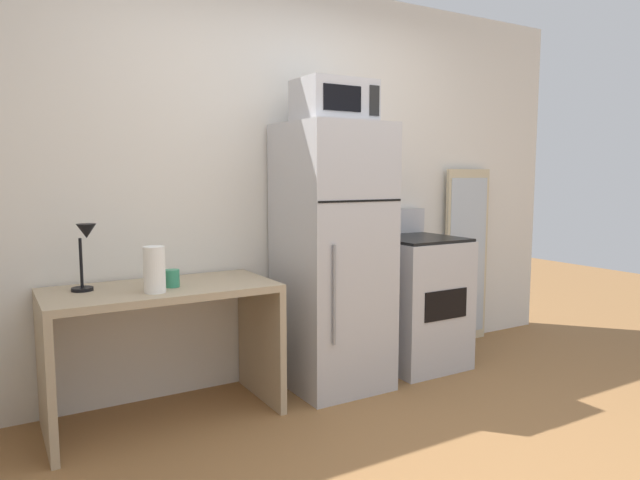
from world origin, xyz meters
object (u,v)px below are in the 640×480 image
leaning_mirror (466,256)px  microwave (334,102)px  desk (162,326)px  desk_lamp (85,245)px  refrigerator (332,257)px  oven_range (416,300)px  coffee_mug (172,278)px  paper_towel_roll (154,270)px

leaning_mirror → microwave: bearing=-168.4°
desk → desk_lamp: desk_lamp is taller
refrigerator → leaning_mirror: (1.46, 0.28, -0.14)m
desk_lamp → oven_range: size_ratio=0.32×
coffee_mug → oven_range: 1.79m
desk_lamp → leaning_mirror: (2.91, 0.18, -0.29)m
desk_lamp → microwave: size_ratio=0.77×
coffee_mug → desk_lamp: bearing=163.4°
coffee_mug → refrigerator: size_ratio=0.06×
leaning_mirror → refrigerator: bearing=-169.2°
desk → desk_lamp: size_ratio=3.46×
coffee_mug → refrigerator: refrigerator is taller
coffee_mug → leaning_mirror: leaning_mirror is taller
desk_lamp → refrigerator: refrigerator is taller
oven_range → microwave: bearing=-176.6°
paper_towel_roll → microwave: (1.16, 0.11, 0.93)m
desk_lamp → microwave: 1.67m
oven_range → leaning_mirror: size_ratio=0.79×
paper_towel_roll → microwave: bearing=5.3°
oven_range → leaning_mirror: leaning_mirror is taller
microwave → oven_range: bearing=3.4°
desk → oven_range: oven_range is taller
microwave → leaning_mirror: (1.46, 0.30, -1.10)m
desk → coffee_mug: coffee_mug is taller
desk → refrigerator: bearing=-0.8°
microwave → oven_range: size_ratio=0.42×
leaning_mirror → desk: bearing=-174.1°
desk → refrigerator: 1.13m
desk_lamp → refrigerator: 1.46m
desk → leaning_mirror: bearing=5.9°
refrigerator → microwave: microwave is taller
desk → oven_range: size_ratio=1.11×
desk → refrigerator: refrigerator is taller
desk → microwave: size_ratio=2.65×
paper_towel_roll → leaning_mirror: 2.65m
paper_towel_roll → refrigerator: (1.16, 0.13, -0.03)m
desk_lamp → leaning_mirror: leaning_mirror is taller
desk_lamp → paper_towel_roll: desk_lamp is taller
microwave → oven_range: (0.72, 0.04, -1.34)m
microwave → paper_towel_roll: bearing=-174.7°
desk → microwave: bearing=-1.9°
microwave → leaning_mirror: microwave is taller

